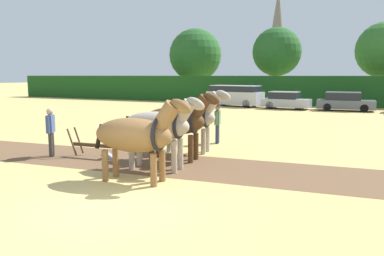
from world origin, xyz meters
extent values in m
plane|color=tan|center=(0.00, 0.00, 0.00)|extent=(240.00, 240.00, 0.00)
cube|color=brown|center=(-4.92, 3.76, 0.00)|extent=(27.53, 5.44, 0.01)
cube|color=#194719|center=(0.00, 31.19, 1.42)|extent=(73.39, 1.47, 2.84)
cylinder|color=brown|center=(-14.93, 37.61, 1.81)|extent=(0.44, 0.44, 3.63)
sphere|color=#235623|center=(-14.93, 37.61, 5.45)|extent=(6.62, 6.62, 6.62)
cylinder|color=#423323|center=(-4.29, 36.30, 2.01)|extent=(0.44, 0.44, 4.02)
sphere|color=#235623|center=(-4.29, 36.30, 5.51)|extent=(5.43, 5.43, 5.43)
cylinder|color=brown|center=(6.52, 36.68, 1.94)|extent=(0.44, 0.44, 3.88)
cylinder|color=gray|center=(-10.08, 62.80, 4.15)|extent=(2.58, 2.58, 8.31)
cone|color=slate|center=(-10.08, 62.80, 13.38)|extent=(2.84, 2.84, 10.15)
ellipsoid|color=brown|center=(-0.65, 1.98, 1.29)|extent=(2.34, 1.17, 0.93)
cylinder|color=brown|center=(0.06, 2.31, 0.44)|extent=(0.18, 0.18, 0.88)
cylinder|color=brown|center=(0.11, 1.77, 0.44)|extent=(0.18, 0.18, 0.88)
cylinder|color=brown|center=(-1.40, 2.18, 0.44)|extent=(0.18, 0.18, 0.88)
cylinder|color=brown|center=(-1.36, 1.65, 0.44)|extent=(0.18, 0.18, 0.88)
cylinder|color=brown|center=(0.31, 2.06, 1.80)|extent=(0.87, 0.51, 0.93)
ellipsoid|color=brown|center=(0.74, 2.10, 2.11)|extent=(0.70, 0.32, 0.54)
cube|color=black|center=(0.50, 2.08, 2.00)|extent=(0.44, 0.12, 0.58)
cylinder|color=black|center=(-1.72, 1.89, 1.19)|extent=(0.31, 0.15, 0.71)
torus|color=black|center=(0.14, 2.05, 1.37)|extent=(0.19, 0.95, 0.94)
ellipsoid|color=#B2A38E|center=(-0.77, 3.40, 1.37)|extent=(2.27, 1.10, 0.87)
cylinder|color=#B2A38E|center=(-0.08, 3.71, 0.49)|extent=(0.18, 0.18, 0.98)
cylinder|color=#B2A38E|center=(-0.04, 3.21, 0.49)|extent=(0.18, 0.18, 0.98)
cylinder|color=#B2A38E|center=(-1.50, 3.59, 0.49)|extent=(0.18, 0.18, 0.98)
cylinder|color=#B2A38E|center=(-1.46, 3.09, 0.49)|extent=(0.18, 0.18, 0.98)
cylinder|color=#B2A38E|center=(0.16, 3.48, 1.82)|extent=(0.77, 0.47, 0.81)
ellipsoid|color=#B2A38E|center=(0.52, 3.51, 2.08)|extent=(0.70, 0.32, 0.54)
cube|color=black|center=(0.32, 3.50, 2.00)|extent=(0.38, 0.11, 0.50)
cylinder|color=black|center=(-1.81, 3.31, 1.28)|extent=(0.31, 0.15, 0.71)
torus|color=black|center=(0.00, 3.47, 1.44)|extent=(0.19, 0.89, 0.89)
ellipsoid|color=#513319|center=(-0.89, 4.82, 1.35)|extent=(2.29, 1.17, 0.93)
cylinder|color=#513319|center=(-0.20, 5.16, 0.47)|extent=(0.18, 0.18, 0.93)
cylinder|color=#513319|center=(-0.15, 4.62, 0.47)|extent=(0.18, 0.18, 0.93)
cylinder|color=#513319|center=(-1.63, 5.03, 0.47)|extent=(0.18, 0.18, 0.93)
cylinder|color=#513319|center=(-1.59, 4.49, 0.47)|extent=(0.18, 0.18, 0.93)
cylinder|color=#513319|center=(0.04, 4.91, 1.85)|extent=(0.85, 0.51, 0.90)
ellipsoid|color=#513319|center=(0.45, 4.94, 2.14)|extent=(0.70, 0.32, 0.54)
cube|color=black|center=(0.22, 4.92, 2.05)|extent=(0.42, 0.12, 0.55)
cylinder|color=black|center=(-1.94, 4.73, 1.25)|extent=(0.31, 0.15, 0.71)
torus|color=black|center=(-0.12, 4.89, 1.42)|extent=(0.19, 0.95, 0.95)
ellipsoid|color=#B2A38E|center=(-1.02, 6.25, 1.33)|extent=(2.19, 1.09, 0.86)
cylinder|color=#B2A38E|center=(-0.35, 6.55, 0.47)|extent=(0.18, 0.18, 0.95)
cylinder|color=#B2A38E|center=(-0.31, 6.06, 0.47)|extent=(0.18, 0.18, 0.95)
cylinder|color=#B2A38E|center=(-1.73, 6.43, 0.47)|extent=(0.18, 0.18, 0.95)
cylinder|color=#B2A38E|center=(-1.68, 5.94, 0.47)|extent=(0.18, 0.18, 0.95)
cylinder|color=#B2A38E|center=(-0.12, 6.32, 1.85)|extent=(0.87, 0.48, 0.95)
ellipsoid|color=#B2A38E|center=(0.33, 6.36, 2.17)|extent=(0.70, 0.32, 0.54)
cube|color=black|center=(0.08, 6.34, 2.03)|extent=(0.46, 0.12, 0.61)
cylinder|color=black|center=(-2.02, 6.16, 1.24)|extent=(0.31, 0.15, 0.71)
torus|color=black|center=(-0.28, 6.31, 1.40)|extent=(0.19, 0.89, 0.88)
cube|color=#4C331E|center=(-3.64, 3.87, 0.45)|extent=(1.59, 0.24, 0.12)
cube|color=#939399|center=(-3.01, 3.92, 0.10)|extent=(0.50, 0.24, 0.39)
cylinder|color=#4C331E|center=(-4.37, 4.00, 0.55)|extent=(0.40, 0.09, 0.96)
cylinder|color=#4C331E|center=(-4.34, 3.61, 0.55)|extent=(0.40, 0.09, 0.96)
cylinder|color=#38332D|center=(-5.18, 3.52, 0.44)|extent=(0.14, 0.14, 0.87)
cylinder|color=#38332D|center=(-5.06, 3.33, 0.44)|extent=(0.14, 0.14, 0.87)
cube|color=#3D5184|center=(-5.12, 3.42, 1.18)|extent=(0.44, 0.54, 0.62)
sphere|color=tan|center=(-5.12, 3.42, 1.62)|extent=(0.24, 0.24, 0.24)
cylinder|color=#3D5184|center=(-5.28, 3.68, 1.16)|extent=(0.09, 0.09, 0.58)
cylinder|color=#3D5184|center=(-4.96, 3.17, 1.16)|extent=(0.09, 0.09, 0.58)
cylinder|color=#28334C|center=(-0.67, 8.47, 0.41)|extent=(0.14, 0.14, 0.82)
cylinder|color=#28334C|center=(-0.62, 8.26, 0.41)|extent=(0.14, 0.14, 0.82)
cube|color=#4C6B4C|center=(-0.64, 8.37, 1.11)|extent=(0.30, 0.51, 0.58)
sphere|color=tan|center=(-0.64, 8.37, 1.52)|extent=(0.22, 0.22, 0.22)
cylinder|color=#4C6B4C|center=(-0.71, 8.65, 1.09)|extent=(0.09, 0.09, 0.55)
cylinder|color=#4C6B4C|center=(-0.58, 8.09, 1.09)|extent=(0.09, 0.09, 0.55)
cylinder|color=#42382D|center=(-0.64, 8.37, 1.59)|extent=(0.42, 0.42, 0.02)
cylinder|color=#42382D|center=(-0.64, 8.37, 1.64)|extent=(0.21, 0.21, 0.10)
cube|color=#BCBCC1|center=(-6.11, 27.17, 0.79)|extent=(5.47, 2.75, 1.18)
cube|color=black|center=(-6.11, 27.17, 1.64)|extent=(4.82, 2.46, 0.52)
cube|color=#BCBCC1|center=(-6.11, 27.17, 1.93)|extent=(4.82, 2.46, 0.06)
cylinder|color=black|center=(-4.38, 27.72, 0.36)|extent=(0.76, 0.34, 0.73)
cylinder|color=black|center=(-4.66, 26.07, 0.36)|extent=(0.76, 0.34, 0.73)
cylinder|color=black|center=(-7.57, 28.27, 0.36)|extent=(0.76, 0.34, 0.73)
cylinder|color=black|center=(-7.85, 26.62, 0.36)|extent=(0.76, 0.34, 0.73)
cube|color=#A8A8B2|center=(-1.17, 26.35, 0.53)|extent=(4.10, 2.10, 0.69)
cube|color=black|center=(-1.37, 26.37, 1.16)|extent=(2.51, 1.79, 0.57)
cube|color=#A8A8B2|center=(-1.37, 26.37, 1.47)|extent=(2.51, 1.79, 0.06)
cylinder|color=black|center=(0.12, 27.03, 0.33)|extent=(0.68, 0.27, 0.67)
cylinder|color=black|center=(0.00, 25.47, 0.33)|extent=(0.68, 0.27, 0.67)
cylinder|color=black|center=(-2.33, 27.23, 0.33)|extent=(0.68, 0.27, 0.67)
cylinder|color=black|center=(-2.46, 25.67, 0.33)|extent=(0.68, 0.27, 0.67)
cube|color=#565B66|center=(3.58, 26.68, 0.53)|extent=(4.51, 1.96, 0.71)
cube|color=black|center=(3.36, 26.68, 1.18)|extent=(2.73, 1.71, 0.60)
cube|color=#565B66|center=(3.36, 26.68, 1.51)|extent=(2.73, 1.71, 0.06)
cylinder|color=black|center=(4.93, 27.52, 0.31)|extent=(0.64, 0.24, 0.63)
cylinder|color=black|center=(4.99, 25.95, 0.31)|extent=(0.64, 0.24, 0.63)
cylinder|color=black|center=(2.17, 27.42, 0.31)|extent=(0.64, 0.24, 0.63)
cylinder|color=black|center=(2.23, 25.85, 0.31)|extent=(0.64, 0.24, 0.63)
camera|label=1|loc=(5.02, -6.44, 2.90)|focal=35.00mm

